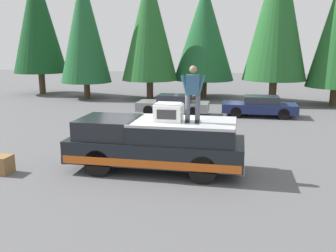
{
  "coord_description": "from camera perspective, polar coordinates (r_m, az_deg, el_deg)",
  "views": [
    {
      "loc": [
        -11.2,
        -2.7,
        3.89
      ],
      "look_at": [
        0.23,
        -0.43,
        1.35
      ],
      "focal_mm": 39.21,
      "sensor_mm": 36.0,
      "label": 1
    }
  ],
  "objects": [
    {
      "name": "conifer_center_right",
      "position": [
        27.56,
        -2.93,
        15.41
      ],
      "size": [
        4.12,
        4.12,
        9.39
      ],
      "color": "#4C3826",
      "rests_on": "ground"
    },
    {
      "name": "conifer_far_right",
      "position": [
        32.49,
        -19.63,
        15.39
      ],
      "size": [
        4.26,
        4.26,
        10.34
      ],
      "color": "#4C3826",
      "rests_on": "ground"
    },
    {
      "name": "parked_car_grey",
      "position": [
        21.24,
        0.84,
        3.33
      ],
      "size": [
        1.64,
        4.1,
        1.16
      ],
      "color": "gray",
      "rests_on": "ground"
    },
    {
      "name": "conifer_center_left",
      "position": [
        28.59,
        5.67,
        14.33
      ],
      "size": [
        4.59,
        4.59,
        8.55
      ],
      "color": "#4C3826",
      "rests_on": "ground"
    },
    {
      "name": "person_on_truck_bed",
      "position": [
        10.91,
        3.88,
        5.22
      ],
      "size": [
        0.29,
        0.72,
        1.69
      ],
      "color": "#4C515B",
      "rests_on": "pickup_truck"
    },
    {
      "name": "parked_car_navy",
      "position": [
        21.33,
        14.06,
        3.0
      ],
      "size": [
        1.64,
        4.1,
        1.16
      ],
      "color": "navy",
      "rests_on": "ground"
    },
    {
      "name": "compressor_unit",
      "position": [
        11.15,
        0.07,
        2.16
      ],
      "size": [
        0.65,
        0.84,
        0.56
      ],
      "color": "white",
      "rests_on": "pickup_truck"
    },
    {
      "name": "conifer_right",
      "position": [
        28.66,
        -12.9,
        14.73
      ],
      "size": [
        3.77,
        3.77,
        9.31
      ],
      "color": "#4C3826",
      "rests_on": "ground"
    },
    {
      "name": "ground_plane",
      "position": [
        12.16,
        -2.22,
        -6.37
      ],
      "size": [
        90.0,
        90.0,
        0.0
      ],
      "primitive_type": "plane",
      "color": "#565659"
    },
    {
      "name": "conifer_left",
      "position": [
        26.58,
        16.66,
        16.94
      ],
      "size": [
        4.3,
        4.3,
        10.95
      ],
      "color": "#4C3826",
      "rests_on": "ground"
    },
    {
      "name": "pickup_truck",
      "position": [
        11.62,
        -1.9,
        -2.75
      ],
      "size": [
        2.01,
        5.54,
        1.65
      ],
      "color": "black",
      "rests_on": "ground"
    },
    {
      "name": "wooden_crate",
      "position": [
        12.6,
        -24.42,
        -5.48
      ],
      "size": [
        0.56,
        0.56,
        0.56
      ],
      "primitive_type": "cube",
      "color": "olive",
      "rests_on": "ground"
    }
  ]
}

